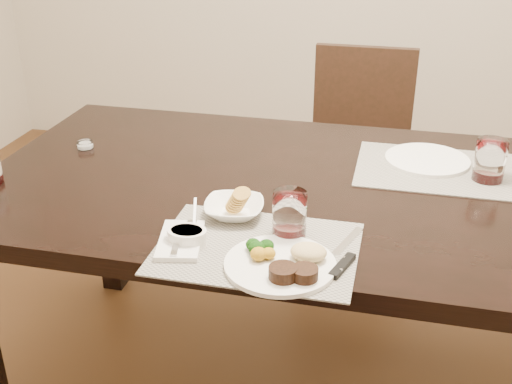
% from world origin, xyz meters
% --- Properties ---
extents(dining_table, '(2.00, 1.00, 0.75)m').
position_xyz_m(dining_table, '(0.00, 0.00, 0.67)').
color(dining_table, black).
rests_on(dining_table, ground).
extents(chair_far, '(0.42, 0.42, 0.90)m').
position_xyz_m(chair_far, '(0.00, 0.93, 0.50)').
color(chair_far, black).
rests_on(chair_far, ground).
extents(placemat_near, '(0.46, 0.34, 0.00)m').
position_xyz_m(placemat_near, '(-0.13, -0.38, 0.75)').
color(placemat_near, gray).
rests_on(placemat_near, dining_table).
extents(placemat_far, '(0.46, 0.34, 0.00)m').
position_xyz_m(placemat_far, '(0.28, 0.17, 0.75)').
color(placemat_far, gray).
rests_on(placemat_far, dining_table).
extents(dinner_plate, '(0.25, 0.25, 0.04)m').
position_xyz_m(dinner_plate, '(-0.05, -0.45, 0.77)').
color(dinner_plate, white).
rests_on(dinner_plate, placemat_near).
extents(napkin_fork, '(0.13, 0.19, 0.02)m').
position_xyz_m(napkin_fork, '(-0.31, -0.40, 0.76)').
color(napkin_fork, white).
rests_on(napkin_fork, placemat_near).
extents(steak_knife, '(0.06, 0.24, 0.01)m').
position_xyz_m(steak_knife, '(0.07, -0.39, 0.76)').
color(steak_knife, silver).
rests_on(steak_knife, placemat_near).
extents(cracker_bowl, '(0.17, 0.17, 0.07)m').
position_xyz_m(cracker_bowl, '(-0.22, -0.24, 0.77)').
color(cracker_bowl, white).
rests_on(cracker_bowl, placemat_near).
extents(sauce_ramekin, '(0.09, 0.14, 0.07)m').
position_xyz_m(sauce_ramekin, '(-0.29, -0.40, 0.77)').
color(sauce_ramekin, white).
rests_on(sauce_ramekin, placemat_near).
extents(wine_glass_near, '(0.08, 0.08, 0.11)m').
position_xyz_m(wine_glass_near, '(-0.07, -0.30, 0.80)').
color(wine_glass_near, white).
rests_on(wine_glass_near, placemat_near).
extents(far_plate, '(0.25, 0.25, 0.01)m').
position_xyz_m(far_plate, '(0.25, 0.22, 0.76)').
color(far_plate, white).
rests_on(far_plate, placemat_far).
extents(wine_glass_far, '(0.09, 0.09, 0.12)m').
position_xyz_m(wine_glass_far, '(0.42, 0.13, 0.81)').
color(wine_glass_far, white).
rests_on(wine_glass_far, placemat_far).
extents(salt_cellar, '(0.05, 0.05, 0.02)m').
position_xyz_m(salt_cellar, '(-0.80, 0.09, 0.76)').
color(salt_cellar, white).
rests_on(salt_cellar, dining_table).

